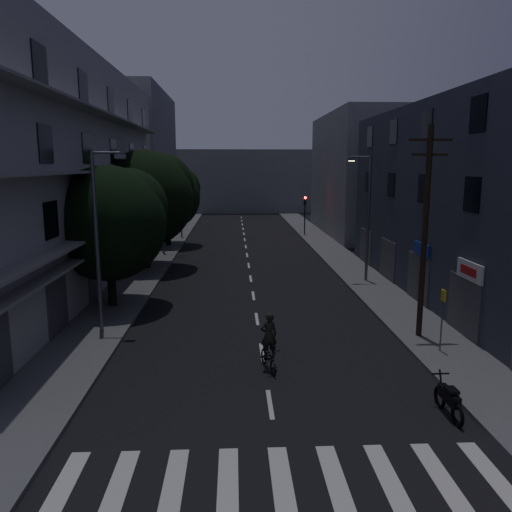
{
  "coord_description": "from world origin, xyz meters",
  "views": [
    {
      "loc": [
        -1.11,
        -12.78,
        7.5
      ],
      "look_at": [
        0.0,
        12.0,
        3.0
      ],
      "focal_mm": 35.0,
      "sensor_mm": 36.0,
      "label": 1
    }
  ],
  "objects": [
    {
      "name": "building_far_end",
      "position": [
        0.0,
        70.0,
        5.0
      ],
      "size": [
        24.0,
        8.0,
        10.0
      ],
      "primitive_type": "cube",
      "color": "slate",
      "rests_on": "ground"
    },
    {
      "name": "street_lamp_left_far",
      "position": [
        -7.04,
        29.73,
        4.6
      ],
      "size": [
        1.51,
        0.25,
        8.0
      ],
      "color": "#53555A",
      "rests_on": "sidewalk_left"
    },
    {
      "name": "motorcycle",
      "position": [
        5.37,
        1.04,
        0.49
      ],
      "size": [
        0.56,
        1.93,
        1.24
      ],
      "rotation": [
        0.0,
        0.0,
        0.02
      ],
      "color": "black",
      "rests_on": "ground"
    },
    {
      "name": "street_lamp_right",
      "position": [
        7.35,
        18.58,
        4.6
      ],
      "size": [
        1.51,
        0.25,
        8.0
      ],
      "color": "#55595D",
      "rests_on": "sidewalk_right"
    },
    {
      "name": "building_right",
      "position": [
        11.99,
        14.0,
        5.5
      ],
      "size": [
        6.19,
        28.0,
        11.0
      ],
      "color": "#2C303C",
      "rests_on": "ground"
    },
    {
      "name": "bus_stop_sign",
      "position": [
        7.15,
        5.95,
        1.89
      ],
      "size": [
        0.06,
        0.35,
        2.52
      ],
      "color": "#595B60",
      "rests_on": "sidewalk_right"
    },
    {
      "name": "utility_pole",
      "position": [
        6.99,
        7.86,
        4.87
      ],
      "size": [
        1.8,
        0.24,
        9.0
      ],
      "color": "black",
      "rests_on": "sidewalk_right"
    },
    {
      "name": "traffic_signal_far_left",
      "position": [
        -6.54,
        39.02,
        3.1
      ],
      "size": [
        0.28,
        0.37,
        4.1
      ],
      "color": "black",
      "rests_on": "sidewalk_left"
    },
    {
      "name": "building_left",
      "position": [
        -11.98,
        18.0,
        6.99
      ],
      "size": [
        7.0,
        36.0,
        14.0
      ],
      "color": "#A4A49F",
      "rests_on": "ground"
    },
    {
      "name": "tree_mid",
      "position": [
        -7.35,
        23.37,
        5.44
      ],
      "size": [
        6.89,
        6.89,
        8.47
      ],
      "color": "black",
      "rests_on": "sidewalk_left"
    },
    {
      "name": "traffic_signal_far_right",
      "position": [
        6.56,
        40.62,
        3.1
      ],
      "size": [
        0.28,
        0.37,
        4.1
      ],
      "color": "black",
      "rests_on": "sidewalk_right"
    },
    {
      "name": "sidewalk_right",
      "position": [
        7.5,
        25.0,
        0.07
      ],
      "size": [
        3.0,
        90.0,
        0.15
      ],
      "primitive_type": "cube",
      "color": "#565659",
      "rests_on": "ground"
    },
    {
      "name": "cyclist",
      "position": [
        0.15,
        4.73,
        0.75
      ],
      "size": [
        1.01,
        1.84,
        2.21
      ],
      "rotation": [
        0.0,
        0.0,
        0.24
      ],
      "color": "black",
      "rests_on": "ground"
    },
    {
      "name": "sidewalk_left",
      "position": [
        -7.5,
        25.0,
        0.07
      ],
      "size": [
        3.0,
        90.0,
        0.15
      ],
      "primitive_type": "cube",
      "color": "#565659",
      "rests_on": "ground"
    },
    {
      "name": "street_lamp_left_near",
      "position": [
        -7.04,
        9.23,
        4.6
      ],
      "size": [
        1.51,
        0.25,
        8.0
      ],
      "color": "slate",
      "rests_on": "sidewalk_left"
    },
    {
      "name": "tree_near",
      "position": [
        -7.55,
        13.35,
        4.78
      ],
      "size": [
        6.0,
        6.0,
        7.4
      ],
      "color": "black",
      "rests_on": "sidewalk_left"
    },
    {
      "name": "building_far_right",
      "position": [
        12.0,
        42.0,
        6.5
      ],
      "size": [
        6.0,
        20.0,
        13.0
      ],
      "primitive_type": "cube",
      "color": "slate",
      "rests_on": "ground"
    },
    {
      "name": "lane_markings",
      "position": [
        0.0,
        31.25,
        0.01
      ],
      "size": [
        0.15,
        60.5,
        0.01
      ],
      "color": "beige",
      "rests_on": "ground"
    },
    {
      "name": "crosswalk",
      "position": [
        -0.0,
        -2.0,
        0.0
      ],
      "size": [
        10.9,
        3.0,
        0.01
      ],
      "color": "beige",
      "rests_on": "ground"
    },
    {
      "name": "tree_far",
      "position": [
        -7.2,
        34.1,
        4.86
      ],
      "size": [
        6.07,
        6.07,
        7.51
      ],
      "color": "black",
      "rests_on": "sidewalk_left"
    },
    {
      "name": "building_far_left",
      "position": [
        -12.0,
        48.0,
        8.0
      ],
      "size": [
        6.0,
        20.0,
        16.0
      ],
      "primitive_type": "cube",
      "color": "slate",
      "rests_on": "ground"
    },
    {
      "name": "ground",
      "position": [
        0.0,
        25.0,
        0.0
      ],
      "size": [
        160.0,
        160.0,
        0.0
      ],
      "primitive_type": "plane",
      "color": "black",
      "rests_on": "ground"
    }
  ]
}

